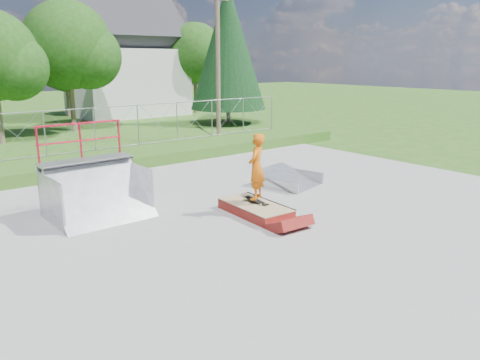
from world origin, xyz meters
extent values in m
plane|color=#2D5919|center=(0.00, 0.00, 0.00)|extent=(120.00, 120.00, 0.00)
cube|color=gray|center=(0.00, 0.00, 0.02)|extent=(20.00, 16.00, 0.04)
cube|color=#2D5919|center=(0.00, 9.50, 0.25)|extent=(24.00, 3.00, 0.50)
cube|color=maroon|center=(0.67, 0.98, 0.15)|extent=(1.17, 2.24, 0.31)
cube|color=#A08B5B|center=(0.67, 0.98, 0.32)|extent=(1.19, 2.26, 0.02)
cube|color=black|center=(0.76, 1.06, 0.37)|extent=(0.34, 0.82, 0.13)
imported|color=#D9600D|center=(0.76, 1.06, 1.28)|extent=(0.80, 0.72, 1.82)
cube|color=silver|center=(9.00, 26.00, 2.50)|extent=(8.00, 6.00, 5.00)
cube|color=#2B2C30|center=(9.00, 26.00, 5.90)|extent=(8.40, 6.08, 6.08)
cylinder|color=brown|center=(7.50, 12.00, 4.00)|extent=(0.24, 0.24, 8.00)
cylinder|color=brown|center=(-2.00, 18.00, 1.22)|extent=(0.30, 0.30, 2.45)
sphere|color=#1B3C10|center=(-1.16, 17.44, 3.85)|extent=(3.36, 3.36, 3.36)
cylinder|color=brown|center=(2.50, 20.00, 1.40)|extent=(0.30, 0.30, 2.80)
sphere|color=#1B3C10|center=(2.50, 20.00, 5.04)|extent=(5.12, 5.12, 5.12)
sphere|color=#1B3C10|center=(3.46, 19.36, 4.40)|extent=(3.84, 3.84, 3.84)
cylinder|color=brown|center=(14.00, 24.00, 1.31)|extent=(0.30, 0.30, 2.62)
sphere|color=#1B3C10|center=(14.00, 24.00, 4.72)|extent=(4.80, 4.80, 4.80)
sphere|color=#1B3C10|center=(14.90, 23.40, 4.12)|extent=(3.60, 3.60, 3.60)
cylinder|color=brown|center=(5.00, 28.00, 1.05)|extent=(0.30, 0.30, 2.10)
sphere|color=#1B3C10|center=(5.00, 28.00, 3.78)|extent=(3.84, 3.84, 3.84)
sphere|color=#1B3C10|center=(5.72, 27.52, 3.30)|extent=(2.88, 2.88, 2.88)
cylinder|color=brown|center=(12.00, 17.00, 0.60)|extent=(0.28, 0.28, 1.20)
cone|color=black|center=(12.00, 17.00, 5.05)|extent=(5.04, 5.04, 8.10)
camera|label=1|loc=(-7.41, -8.37, 4.18)|focal=35.00mm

